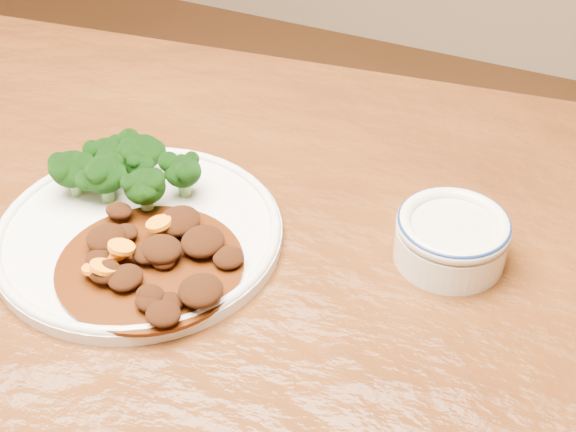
% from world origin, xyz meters
% --- Properties ---
extents(dining_table, '(1.60, 1.08, 0.75)m').
position_xyz_m(dining_table, '(0.00, 0.00, 0.67)').
color(dining_table, '#582D0F').
rests_on(dining_table, ground).
extents(dinner_plate, '(0.31, 0.31, 0.02)m').
position_xyz_m(dinner_plate, '(0.02, 0.02, 0.76)').
color(dinner_plate, silver).
rests_on(dinner_plate, dining_table).
extents(broccoli_florets, '(0.16, 0.11, 0.05)m').
position_xyz_m(broccoli_florets, '(-0.02, 0.07, 0.80)').
color(broccoli_florets, '#6DA153').
rests_on(broccoli_florets, dinner_plate).
extents(mince_stew, '(0.19, 0.19, 0.03)m').
position_xyz_m(mince_stew, '(0.07, -0.02, 0.78)').
color(mince_stew, '#411807').
rests_on(mince_stew, dinner_plate).
extents(dip_bowl, '(0.12, 0.12, 0.05)m').
position_xyz_m(dip_bowl, '(0.33, 0.13, 0.78)').
color(dip_bowl, silver).
rests_on(dip_bowl, dining_table).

